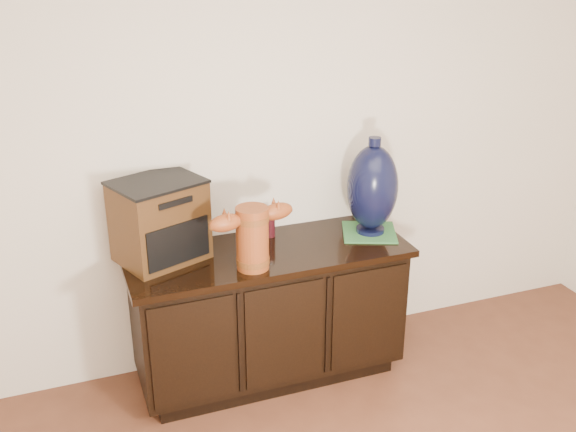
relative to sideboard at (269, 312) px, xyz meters
name	(u,v)px	position (x,y,z in m)	size (l,w,h in m)	color
sideboard	(269,312)	(0.00, 0.00, 0.00)	(1.46, 0.56, 0.75)	black
terracotta_vessel	(252,234)	(-0.13, -0.16, 0.55)	(0.45, 0.19, 0.32)	#97451B
tv_radio	(160,221)	(-0.52, 0.10, 0.57)	(0.50, 0.46, 0.41)	#402610
green_mat	(369,232)	(0.59, 0.02, 0.37)	(0.28, 0.28, 0.01)	#327037
lamp_base	(372,188)	(0.59, 0.02, 0.63)	(0.35, 0.35, 0.53)	black
spray_can	(270,222)	(0.07, 0.16, 0.45)	(0.06, 0.06, 0.16)	#4E0D16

